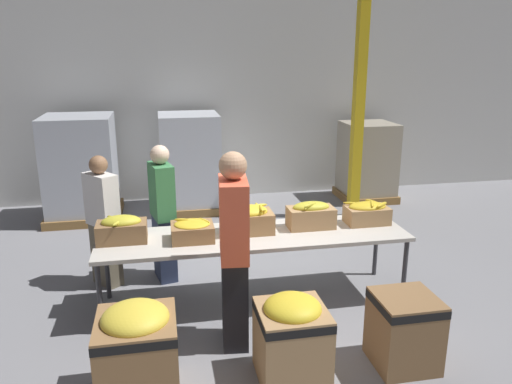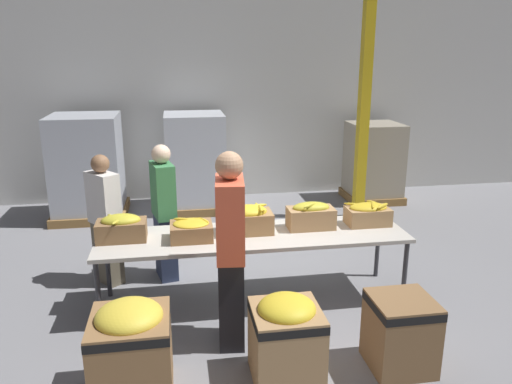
% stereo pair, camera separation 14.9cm
% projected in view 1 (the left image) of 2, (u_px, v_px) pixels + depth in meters
% --- Properties ---
extents(ground_plane, '(30.00, 30.00, 0.00)m').
position_uv_depth(ground_plane, '(254.00, 300.00, 5.38)').
color(ground_plane, gray).
extents(wall_back, '(16.00, 0.08, 4.00)m').
position_uv_depth(wall_back, '(210.00, 85.00, 8.67)').
color(wall_back, silver).
rests_on(wall_back, ground_plane).
extents(sorting_table, '(3.19, 0.84, 0.76)m').
position_uv_depth(sorting_table, '(254.00, 238.00, 5.18)').
color(sorting_table, beige).
rests_on(sorting_table, ground_plane).
extents(banana_box_0, '(0.49, 0.32, 0.27)m').
position_uv_depth(banana_box_0, '(122.00, 229.00, 4.94)').
color(banana_box_0, olive).
rests_on(banana_box_0, sorting_table).
extents(banana_box_1, '(0.42, 0.34, 0.22)m').
position_uv_depth(banana_box_1, '(192.00, 230.00, 4.99)').
color(banana_box_1, olive).
rests_on(banana_box_1, sorting_table).
extents(banana_box_2, '(0.49, 0.36, 0.30)m').
position_uv_depth(banana_box_2, '(249.00, 219.00, 5.19)').
color(banana_box_2, '#A37A4C').
rests_on(banana_box_2, sorting_table).
extents(banana_box_3, '(0.50, 0.28, 0.30)m').
position_uv_depth(banana_box_3, '(311.00, 215.00, 5.33)').
color(banana_box_3, tan).
rests_on(banana_box_3, sorting_table).
extents(banana_box_4, '(0.48, 0.32, 0.25)m').
position_uv_depth(banana_box_4, '(367.00, 212.00, 5.46)').
color(banana_box_4, tan).
rests_on(banana_box_4, sorting_table).
extents(volunteer_0, '(0.30, 0.46, 1.59)m').
position_uv_depth(volunteer_0, '(163.00, 214.00, 5.69)').
color(volunteer_0, '#2D3856').
rests_on(volunteer_0, ground_plane).
extents(volunteer_1, '(0.41, 0.44, 1.51)m').
position_uv_depth(volunteer_1, '(103.00, 222.00, 5.56)').
color(volunteer_1, '#6B604C').
rests_on(volunteer_1, ground_plane).
extents(volunteer_2, '(0.29, 0.50, 1.79)m').
position_uv_depth(volunteer_2, '(234.00, 252.00, 4.38)').
color(volunteer_2, black).
rests_on(volunteer_2, ground_plane).
extents(donation_bin_0, '(0.60, 0.60, 0.78)m').
position_uv_depth(donation_bin_0, '(138.00, 349.00, 3.79)').
color(donation_bin_0, olive).
rests_on(donation_bin_0, ground_plane).
extents(donation_bin_1, '(0.55, 0.55, 0.73)m').
position_uv_depth(donation_bin_1, '(292.00, 336.00, 4.02)').
color(donation_bin_1, tan).
rests_on(donation_bin_1, ground_plane).
extents(donation_bin_2, '(0.51, 0.51, 0.63)m').
position_uv_depth(donation_bin_2, '(404.00, 328.00, 4.21)').
color(donation_bin_2, olive).
rests_on(donation_bin_2, ground_plane).
extents(support_pillar, '(0.15, 0.15, 4.00)m').
position_uv_depth(support_pillar, '(359.00, 91.00, 7.53)').
color(support_pillar, gold).
rests_on(support_pillar, ground_plane).
extents(pallet_stack_0, '(1.12, 1.12, 1.63)m').
position_uv_depth(pallet_stack_0, '(81.00, 169.00, 7.79)').
color(pallet_stack_0, olive).
rests_on(pallet_stack_0, ground_plane).
extents(pallet_stack_1, '(0.92, 0.92, 1.37)m').
position_uv_depth(pallet_stack_1, '(367.00, 162.00, 8.83)').
color(pallet_stack_1, olive).
rests_on(pallet_stack_1, ground_plane).
extents(pallet_stack_2, '(1.04, 1.04, 1.60)m').
position_uv_depth(pallet_stack_2, '(190.00, 163.00, 8.24)').
color(pallet_stack_2, olive).
rests_on(pallet_stack_2, ground_plane).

